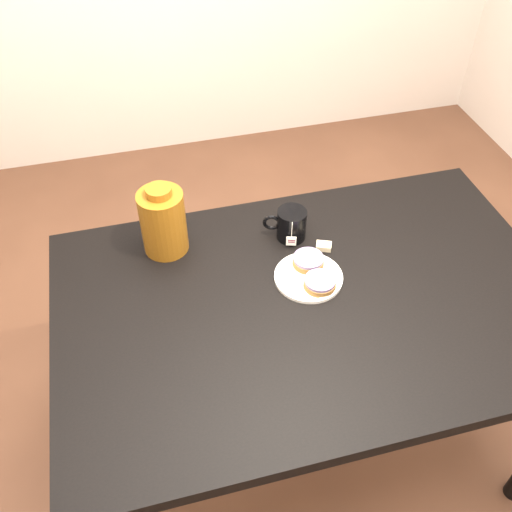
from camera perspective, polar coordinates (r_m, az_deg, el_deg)
The scene contains 8 objects.
ground_plane at distance 2.20m, azimuth 4.20°, elevation -17.32°, with size 4.00×4.00×0.00m, color brown.
table at distance 1.64m, azimuth 5.41°, elevation -6.22°, with size 1.40×0.90×0.75m.
plate at distance 1.63m, azimuth 5.27°, elevation -2.06°, with size 0.19×0.19×0.01m.
bagel_back at distance 1.65m, azimuth 5.25°, elevation -0.46°, with size 0.09×0.09×0.03m.
bagel_front at distance 1.59m, azimuth 6.40°, elevation -2.69°, with size 0.13×0.13×0.03m.
mug at distance 1.72m, azimuth 3.50°, elevation 3.19°, with size 0.14×0.11×0.10m.
teabag_pouch at distance 1.72m, azimuth 6.79°, elevation 0.98°, with size 0.04×0.03×0.02m, color #C6B793.
bagel_package at distance 1.67m, azimuth -9.27°, elevation 3.46°, with size 0.18×0.18×0.22m.
Camera 1 is at (-0.41, -0.96, 1.93)m, focal length 40.00 mm.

